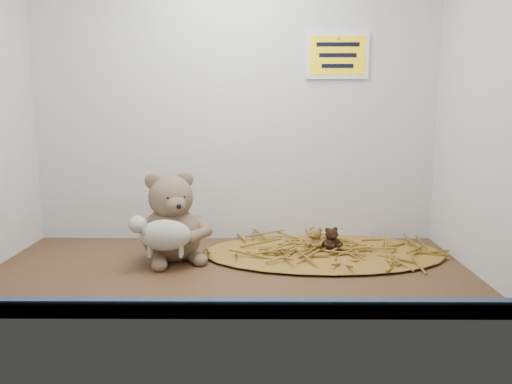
{
  "coord_description": "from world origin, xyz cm",
  "views": [
    {
      "loc": [
        7.21,
        -120.2,
        40.34
      ],
      "look_at": [
        6.47,
        2.41,
        19.28
      ],
      "focal_mm": 35.0,
      "sensor_mm": 36.0,
      "label": 1
    }
  ],
  "objects_px": {
    "main_teddy": "(171,216)",
    "mini_teddy_tan": "(316,238)",
    "mini_teddy_brown": "(331,238)",
    "toy_lamb": "(165,235)"
  },
  "relations": [
    {
      "from": "main_teddy",
      "to": "mini_teddy_tan",
      "type": "xyz_separation_m",
      "value": [
        0.39,
        0.05,
        -0.07
      ]
    },
    {
      "from": "mini_teddy_tan",
      "to": "toy_lamb",
      "type": "bearing_deg",
      "value": -126.02
    },
    {
      "from": "main_teddy",
      "to": "mini_teddy_brown",
      "type": "height_order",
      "value": "main_teddy"
    },
    {
      "from": "toy_lamb",
      "to": "mini_teddy_tan",
      "type": "height_order",
      "value": "toy_lamb"
    },
    {
      "from": "toy_lamb",
      "to": "mini_teddy_tan",
      "type": "relative_size",
      "value": 2.53
    },
    {
      "from": "mini_teddy_tan",
      "to": "main_teddy",
      "type": "bearing_deg",
      "value": -137.75
    },
    {
      "from": "mini_teddy_tan",
      "to": "mini_teddy_brown",
      "type": "bearing_deg",
      "value": 20.35
    },
    {
      "from": "main_teddy",
      "to": "mini_teddy_tan",
      "type": "relative_size",
      "value": 3.55
    },
    {
      "from": "mini_teddy_tan",
      "to": "mini_teddy_brown",
      "type": "xyz_separation_m",
      "value": [
        0.04,
        -0.01,
        0.0
      ]
    },
    {
      "from": "mini_teddy_tan",
      "to": "mini_teddy_brown",
      "type": "distance_m",
      "value": 0.04
    }
  ]
}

